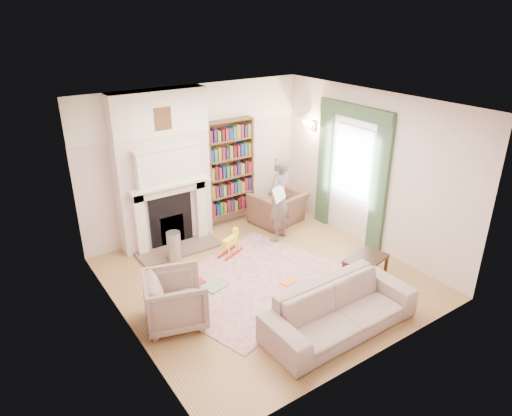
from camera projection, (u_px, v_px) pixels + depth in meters
floor at (265, 278)px, 7.41m from camera, size 4.50×4.50×0.00m
ceiling at (266, 105)px, 6.29m from camera, size 4.50×4.50×0.00m
wall_back at (196, 160)px, 8.55m from camera, size 4.50×0.00×4.50m
wall_front at (381, 261)px, 5.15m from camera, size 4.50×0.00×4.50m
wall_left at (119, 237)px, 5.69m from camera, size 0.00×4.50×4.50m
wall_right at (370, 171)px, 8.01m from camera, size 0.00×4.50×4.50m
fireplace at (163, 171)px, 8.02m from camera, size 1.70×0.58×2.80m
bookcase at (230, 167)px, 8.88m from camera, size 1.00×0.24×1.85m
window at (353, 162)px, 8.29m from camera, size 0.02×0.90×1.30m
curtain_left at (380, 187)px, 7.84m from camera, size 0.07×0.32×2.40m
curtain_right at (324, 166)px, 8.90m from camera, size 0.07×0.32×2.40m
pelmet at (356, 111)px, 7.89m from camera, size 0.09×1.70×0.24m
wall_sconce at (306, 127)px, 8.83m from camera, size 0.20×0.24×0.24m
rug at (251, 281)px, 7.31m from camera, size 3.24×2.81×0.01m
armchair_reading at (278, 208)px, 9.22m from camera, size 1.14×1.04×0.65m
armchair_left at (175, 299)px, 6.23m from camera, size 1.02×1.00×0.74m
sofa at (340, 310)px, 6.11m from camera, size 2.19×0.87×0.64m
man_reading at (279, 199)px, 8.33m from camera, size 0.71×0.62×1.63m
newspaper at (279, 193)px, 8.02m from camera, size 0.38×0.27×0.25m
coffee_table at (365, 270)px, 7.21m from camera, size 0.78×0.59×0.45m
paraffin_heater at (174, 247)px, 7.80m from camera, size 0.29×0.29×0.55m
rocking_horse at (230, 243)px, 8.02m from camera, size 0.55×0.39×0.45m
board_game at (213, 285)px, 7.16m from camera, size 0.42×0.42×0.03m
game_box_lid at (196, 283)px, 7.20m from camera, size 0.28×0.19×0.05m
comic_annuals at (290, 289)px, 7.09m from camera, size 0.48×0.61×0.02m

